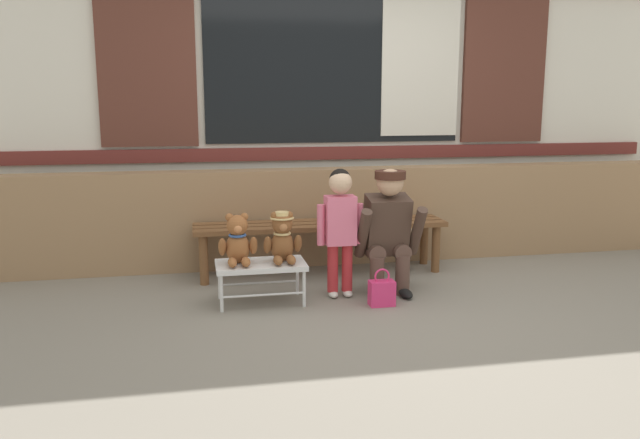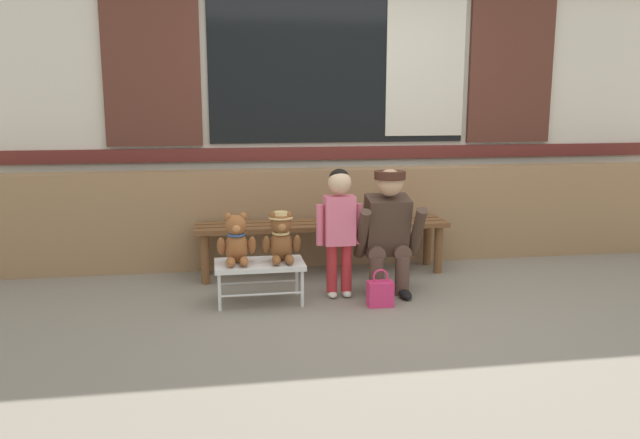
% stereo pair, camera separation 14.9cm
% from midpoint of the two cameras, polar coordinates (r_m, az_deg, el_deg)
% --- Properties ---
extents(ground_plane, '(60.00, 60.00, 0.00)m').
position_cam_midpoint_polar(ground_plane, '(4.50, 7.17, -8.23)').
color(ground_plane, gray).
extents(brick_low_wall, '(6.83, 0.25, 0.85)m').
position_cam_midpoint_polar(brick_low_wall, '(5.73, 3.21, 0.37)').
color(brick_low_wall, '#997551').
rests_on(brick_low_wall, ground).
extents(shop_facade, '(6.97, 0.26, 3.64)m').
position_cam_midpoint_polar(shop_facade, '(6.15, 2.30, 14.16)').
color(shop_facade, silver).
rests_on(shop_facade, ground).
extents(wooden_bench_long, '(2.10, 0.40, 0.44)m').
position_cam_midpoint_polar(wooden_bench_long, '(5.33, 1.00, -0.98)').
color(wooden_bench_long, brown).
rests_on(wooden_bench_long, ground).
extents(small_display_bench, '(0.64, 0.36, 0.30)m').
position_cam_midpoint_polar(small_display_bench, '(4.62, -4.51, -4.22)').
color(small_display_bench, silver).
rests_on(small_display_bench, ground).
extents(teddy_bear_plain, '(0.28, 0.26, 0.36)m').
position_cam_midpoint_polar(teddy_bear_plain, '(4.56, -6.55, -1.89)').
color(teddy_bear_plain, '#93562D').
rests_on(teddy_bear_plain, small_display_bench).
extents(teddy_bear_with_hat, '(0.28, 0.27, 0.36)m').
position_cam_midpoint_polar(teddy_bear_with_hat, '(4.59, -2.56, -1.65)').
color(teddy_bear_with_hat, brown).
rests_on(teddy_bear_with_hat, small_display_bench).
extents(child_standing, '(0.35, 0.18, 0.96)m').
position_cam_midpoint_polar(child_standing, '(4.67, 2.66, 0.07)').
color(child_standing, '#B7282D').
rests_on(child_standing, ground).
extents(adult_crouching, '(0.50, 0.49, 0.95)m').
position_cam_midpoint_polar(adult_crouching, '(4.83, 7.01, -1.00)').
color(adult_crouching, brown).
rests_on(adult_crouching, ground).
extents(handbag_on_ground, '(0.18, 0.11, 0.27)m').
position_cam_midpoint_polar(handbag_on_ground, '(4.60, 6.32, -6.54)').
color(handbag_on_ground, '#E53370').
rests_on(handbag_on_ground, ground).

